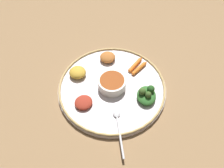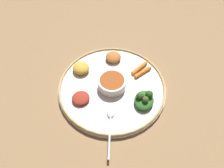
% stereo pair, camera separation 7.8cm
% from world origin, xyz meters
% --- Properties ---
extents(ground_plane, '(2.40, 2.40, 0.00)m').
position_xyz_m(ground_plane, '(0.00, 0.00, 0.00)').
color(ground_plane, olive).
extents(platter, '(0.38, 0.38, 0.02)m').
position_xyz_m(platter, '(0.00, 0.00, 0.01)').
color(platter, silver).
rests_on(platter, ground_plane).
extents(platter_rim, '(0.38, 0.38, 0.01)m').
position_xyz_m(platter_rim, '(0.00, 0.00, 0.02)').
color(platter_rim, tan).
rests_on(platter_rim, platter).
extents(center_bowl, '(0.10, 0.10, 0.04)m').
position_xyz_m(center_bowl, '(0.00, 0.00, 0.04)').
color(center_bowl, silver).
rests_on(center_bowl, platter).
extents(spoon, '(0.13, 0.13, 0.01)m').
position_xyz_m(spoon, '(0.11, 0.10, 0.02)').
color(spoon, silver).
rests_on(spoon, platter).
extents(greens_pile, '(0.10, 0.10, 0.05)m').
position_xyz_m(greens_pile, '(-0.03, 0.12, 0.03)').
color(greens_pile, '#2D6628').
rests_on(greens_pile, platter).
extents(carrot_near_spoon, '(0.09, 0.02, 0.01)m').
position_xyz_m(carrot_near_spoon, '(-0.13, 0.03, 0.02)').
color(carrot_near_spoon, orange).
rests_on(carrot_near_spoon, platter).
extents(carrot_outer, '(0.09, 0.01, 0.01)m').
position_xyz_m(carrot_outer, '(-0.13, 0.01, 0.02)').
color(carrot_outer, orange).
rests_on(carrot_outer, platter).
extents(mound_beet, '(0.08, 0.08, 0.02)m').
position_xyz_m(mound_beet, '(0.11, -0.03, 0.03)').
color(mound_beet, maroon).
rests_on(mound_beet, platter).
extents(mound_lentil_yellow, '(0.08, 0.08, 0.03)m').
position_xyz_m(mound_lentil_yellow, '(0.03, -0.13, 0.03)').
color(mound_lentil_yellow, gold).
rests_on(mound_lentil_yellow, platter).
extents(mound_chickpea, '(0.08, 0.08, 0.03)m').
position_xyz_m(mound_chickpea, '(-0.09, -0.09, 0.03)').
color(mound_chickpea, '#B2662D').
rests_on(mound_chickpea, platter).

